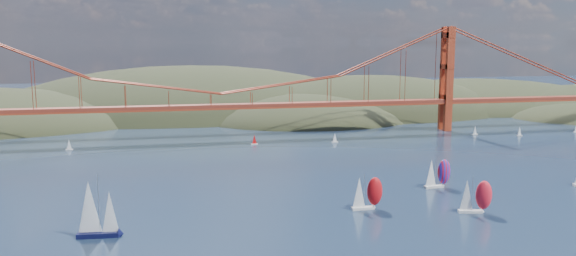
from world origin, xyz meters
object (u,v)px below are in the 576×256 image
Objects in this scene: sloop_navy at (95,210)px; racer_rwb at (437,173)px; racer_1 at (475,196)px; racer_0 at (367,192)px.

racer_rwb is (102.76, 25.42, -1.91)m from sloop_navy.
racer_rwb is at bearing 98.66° from racer_1.
racer_rwb is (30.79, 17.74, 0.02)m from racer_0.
racer_0 is 1.00× the size of racer_1.
racer_1 is at bearing -20.05° from racer_0.
sloop_navy is 1.48× the size of racer_rwb.
racer_1 is (99.98, -1.95, -1.93)m from sloop_navy.
racer_0 is 29.62m from racer_1.
racer_0 reaches higher than racer_1.
sloop_navy is at bearing -175.01° from racer_0.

